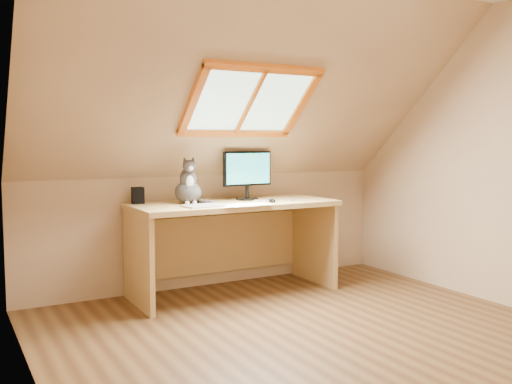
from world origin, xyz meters
TOP-DOWN VIEW (x-y plane):
  - ground at (0.00, 0.00)m, footprint 3.50×3.50m
  - room_shell at (0.00, -0.09)m, footprint 3.52×3.52m
  - desk at (0.02, 1.45)m, footprint 1.74×0.76m
  - monitor at (0.20, 1.46)m, footprint 0.46×0.20m
  - cat at (-0.37, 1.43)m, footprint 0.25×0.29m
  - desk_speaker at (-0.73, 1.63)m, footprint 0.10×0.10m
  - graphics_tablet at (-0.35, 1.17)m, footprint 0.32×0.24m
  - mouse at (0.28, 1.17)m, footprint 0.07×0.10m
  - papers at (-0.03, 1.12)m, footprint 0.35×0.30m
  - cables at (0.35, 1.26)m, footprint 0.51×0.26m

SIDE VIEW (x-z plane):
  - ground at x=0.00m, z-range 0.00..0.00m
  - desk at x=0.02m, z-range 0.16..0.96m
  - papers at x=-0.03m, z-range 0.79..0.80m
  - cables at x=0.35m, z-range 0.79..0.80m
  - graphics_tablet at x=-0.35m, z-range 0.79..0.81m
  - mouse at x=0.28m, z-range 0.79..0.82m
  - desk_speaker at x=-0.73m, z-range 0.79..0.93m
  - cat at x=-0.37m, z-range 0.74..1.13m
  - monitor at x=0.20m, z-range 0.83..1.25m
  - room_shell at x=0.00m, z-range 0.23..2.64m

